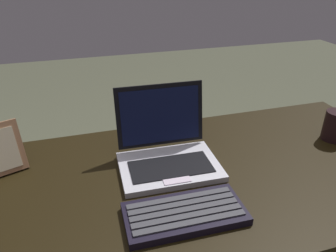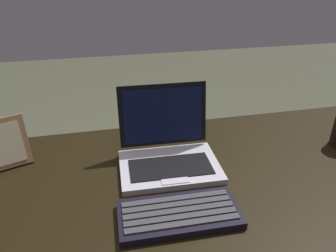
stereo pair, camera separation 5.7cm
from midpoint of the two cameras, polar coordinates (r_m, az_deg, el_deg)
The scene contains 4 objects.
desk at distance 0.99m, azimuth 0.62°, elevation -13.70°, with size 1.66×0.68×0.72m.
laptop_front at distance 0.98m, azimuth 1.61°, elevation -4.41°, with size 0.30×0.25×0.22m.
external_keyboard at distance 0.81m, azimuth 4.05°, elevation -15.30°, with size 0.30×0.15×0.02m.
photo_frame at distance 1.05m, azimuth -26.26°, elevation -3.09°, with size 0.17×0.10×0.15m.
Camera 2 is at (-0.14, -0.73, 1.29)m, focal length 34.50 mm.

